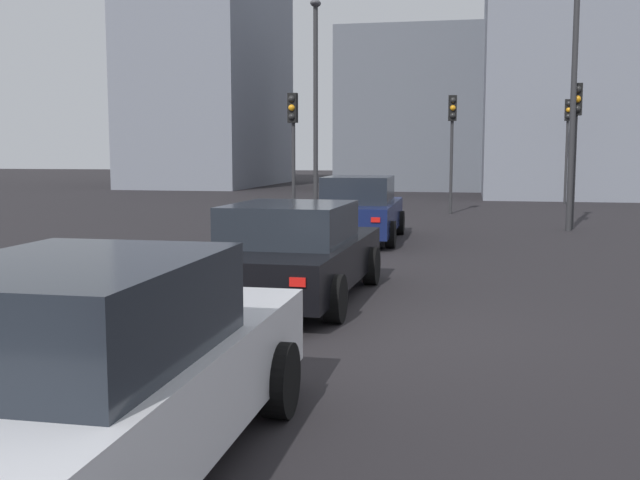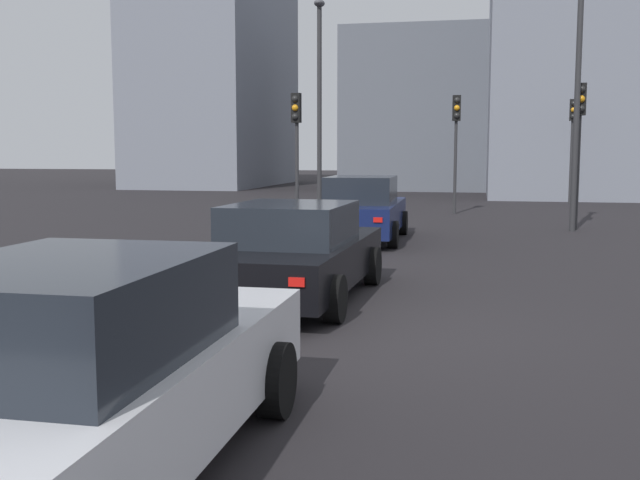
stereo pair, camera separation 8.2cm
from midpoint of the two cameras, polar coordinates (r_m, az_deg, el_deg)
The scene contains 13 objects.
ground_plane at distance 9.80m, azimuth 5.22°, elevation -7.07°, with size 160.00×160.00×0.20m, color black.
car_navy_right_lead at distance 18.98m, azimuth 3.32°, elevation 2.30°, with size 4.82×2.12×1.62m.
car_black_right_second at distance 11.36m, azimuth -1.78°, elevation -0.95°, with size 4.81×2.22×1.47m.
car_white_right_third at distance 5.26m, azimuth -16.94°, elevation -9.89°, with size 4.81×1.99×1.56m.
traffic_light_near_left at distance 23.41m, azimuth -1.71°, elevation 8.31°, with size 0.32×0.30×4.01m.
traffic_light_near_right at distance 27.53m, azimuth 10.35°, elevation 8.26°, with size 0.33×0.30×4.22m.
traffic_light_far_left at distance 33.86m, azimuth 18.62°, elevation 7.94°, with size 0.32×0.29×4.43m.
traffic_light_far_right at distance 22.78m, azimuth 19.16°, elevation 8.23°, with size 0.32×0.28×4.15m.
street_lamp_kerbside at distance 26.42m, azimuth 0.04°, elevation 11.27°, with size 0.56×0.36×7.37m.
street_lamp_far at distance 22.36m, azimuth 19.03°, elevation 11.09°, with size 0.56×0.36×6.88m.
building_facade_left at distance 42.29m, azimuth 18.99°, elevation 13.92°, with size 13.03×8.86×15.62m, color gray.
building_facade_center at distance 46.53m, azimuth 8.14°, elevation 9.60°, with size 8.34×9.46×9.28m, color slate.
building_facade_right at distance 51.67m, azimuth -7.76°, elevation 13.23°, with size 14.96×7.47×16.32m, color gray.
Camera 2 is at (-9.45, -1.12, 2.23)m, focal length 42.28 mm.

